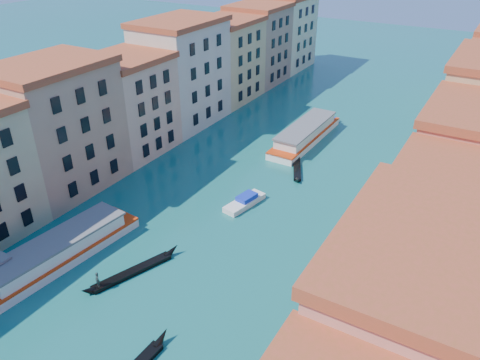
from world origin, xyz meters
name	(u,v)px	position (x,y,z in m)	size (l,w,h in m)	color
left_bank_palazzos	(163,85)	(-26.00, 64.68, 9.71)	(12.80, 128.40, 21.00)	beige
right_bank_palazzos	(480,146)	(30.00, 65.00, 9.75)	(12.80, 128.40, 21.00)	#A24932
quay	(410,189)	(22.00, 65.00, 0.50)	(4.00, 140.00, 1.00)	gray
mooring_poles_right	(300,330)	(19.10, 28.80, 1.30)	(1.44, 54.24, 3.20)	brown
vaporetto_near	(59,251)	(-11.95, 25.34, 1.48)	(7.01, 22.44, 3.28)	silver
vaporetto_far	(305,133)	(0.03, 74.60, 1.52)	(5.57, 22.78, 3.37)	white
gondola_fore	(132,271)	(-2.47, 27.97, 0.45)	(5.58, 13.02, 2.69)	black
gondola_far	(297,165)	(3.21, 63.68, 0.38)	(6.40, 12.20, 1.85)	black
motorboat_mid	(245,201)	(1.54, 48.47, 0.59)	(3.65, 7.63, 1.52)	silver
motorboat_far	(328,123)	(1.09, 84.11, 0.57)	(2.78, 7.18, 1.45)	silver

